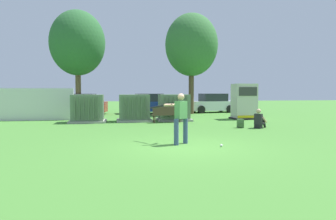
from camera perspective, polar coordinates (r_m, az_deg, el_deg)
ground_plane at (r=10.31m, az=3.04°, el=-6.70°), size 96.00×96.00×0.00m
fence_panel at (r=21.12m, az=-23.23°, el=0.94°), size 4.80×0.12×2.00m
transformer_west at (r=18.90m, az=-14.39°, el=0.21°), size 2.10×1.70×1.62m
transformer_mid_west at (r=19.03m, az=-6.16°, el=0.31°), size 2.10×1.70×1.62m
transformer_mid_east at (r=19.37m, az=1.08°, el=0.39°), size 2.10×1.70×1.62m
generator_enclosure at (r=21.04m, az=13.66°, el=1.48°), size 1.60×1.40×2.30m
park_bench at (r=18.11m, az=-0.16°, el=-0.62°), size 1.84×0.71×0.92m
batter at (r=10.72m, az=2.14°, el=-1.06°), size 1.21×1.41×1.74m
sports_ball at (r=10.44m, az=9.67°, el=-6.37°), size 0.09×0.09×0.09m
seated_spectator at (r=16.05m, az=16.27°, el=-1.85°), size 0.76×0.72×0.96m
backpack at (r=15.95m, az=13.03°, el=-2.42°), size 0.35×0.30×0.44m
tree_left at (r=25.51m, az=-16.13°, el=11.59°), size 4.19×4.19×8.01m
tree_center_left at (r=25.55m, az=4.29°, el=11.68°), size 4.19×4.19×8.00m
parked_car_leftmost at (r=27.01m, az=-27.14°, el=0.79°), size 4.25×2.02×1.62m
parked_car_left_of_center at (r=25.73m, az=-15.73°, el=0.93°), size 4.37×2.29×1.62m
parked_car_right_of_center at (r=25.80m, az=-3.70°, el=1.06°), size 4.37×2.28×1.62m
parked_car_rightmost at (r=27.19m, az=7.97°, el=1.15°), size 4.40×2.35×1.62m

